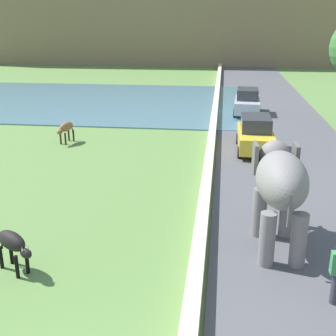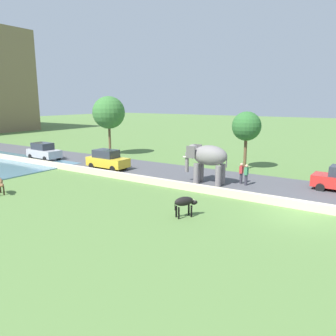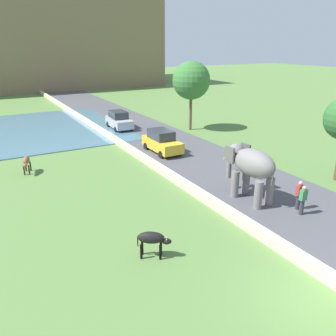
% 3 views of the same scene
% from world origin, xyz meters
% --- Properties ---
extents(ground_plane, '(220.00, 220.00, 0.00)m').
position_xyz_m(ground_plane, '(0.00, 0.00, 0.00)').
color(ground_plane, '#567A3D').
extents(road_surface, '(7.00, 120.00, 0.06)m').
position_xyz_m(road_surface, '(5.00, 20.00, 0.03)').
color(road_surface, '#4C4C51').
rests_on(road_surface, ground).
extents(barrier_wall, '(0.40, 110.00, 0.51)m').
position_xyz_m(barrier_wall, '(1.20, 18.00, 0.26)').
color(barrier_wall, beige).
rests_on(barrier_wall, ground).
extents(elephant, '(1.53, 3.50, 2.99)m').
position_xyz_m(elephant, '(3.41, 7.36, 2.04)').
color(elephant, slate).
rests_on(elephant, ground).
extents(person_beside_elephant, '(0.36, 0.22, 1.63)m').
position_xyz_m(person_beside_elephant, '(4.53, 4.66, 0.87)').
color(person_beside_elephant, '#33333D').
rests_on(person_beside_elephant, ground).
extents(person_trailing, '(0.36, 0.22, 1.63)m').
position_xyz_m(person_trailing, '(4.84, 5.16, 0.87)').
color(person_trailing, '#33333D').
rests_on(person_trailing, ground).
extents(car_yellow, '(1.80, 4.00, 1.80)m').
position_xyz_m(car_yellow, '(3.42, 17.47, 0.90)').
color(car_yellow, gold).
rests_on(car_yellow, ground).
extents(car_silver, '(1.95, 4.08, 1.80)m').
position_xyz_m(car_silver, '(3.43, 26.65, 0.90)').
color(car_silver, '#B7B7BC').
rests_on(car_silver, ground).
extents(cow_brown, '(0.71, 1.42, 1.15)m').
position_xyz_m(cow_brown, '(-6.67, 17.84, 0.84)').
color(cow_brown, brown).
rests_on(cow_brown, ground).
extents(cow_black, '(1.35, 1.03, 1.15)m').
position_xyz_m(cow_black, '(-3.67, 5.15, 0.84)').
color(cow_black, black).
rests_on(cow_black, ground).
extents(tree_far, '(3.67, 3.67, 6.71)m').
position_xyz_m(tree_far, '(9.59, 22.84, 4.85)').
color(tree_far, brown).
rests_on(tree_far, ground).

